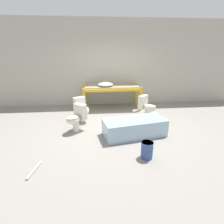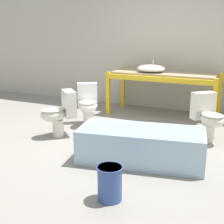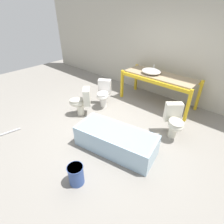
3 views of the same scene
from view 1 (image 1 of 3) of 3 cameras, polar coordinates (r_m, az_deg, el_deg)
The scene contains 10 objects.
ground_plane at distance 5.10m, azimuth 0.93°, elevation -4.81°, with size 12.00×12.00×0.00m, color gray.
warehouse_wall_rear at distance 6.94m, azimuth -1.15°, elevation 15.49°, with size 10.80×0.08×3.20m.
shelving_rack at distance 6.50m, azimuth -0.05°, elevation 7.54°, with size 2.10×0.81×0.86m.
sink_basin at distance 6.36m, azimuth -2.14°, elevation 8.99°, with size 0.54×0.45×0.23m.
bathtub_main at distance 4.55m, azimuth 7.34°, elevation -4.62°, with size 1.68×0.94×0.44m.
toilet_near at distance 4.79m, azimuth -11.55°, elevation -1.72°, with size 0.62×0.62×0.73m.
toilet_far at distance 5.46m, azimuth -9.81°, elevation 1.09°, with size 0.57×0.64×0.73m.
toilet_extra at distance 5.71m, azimuth 11.32°, elevation 1.83°, with size 0.61×0.63×0.73m.
bucket_white at distance 3.73m, azimuth 11.34°, elevation -11.95°, with size 0.26×0.26×0.36m.
loose_pipe at distance 3.69m, azimuth -24.08°, elevation -16.93°, with size 0.14×0.50×0.04m.
Camera 1 is at (-0.52, -4.60, 2.13)m, focal length 28.00 mm.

